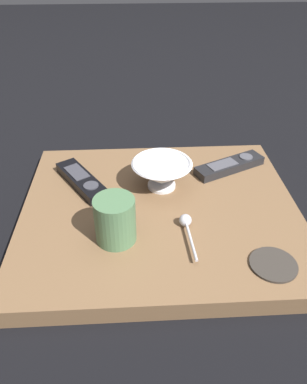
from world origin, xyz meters
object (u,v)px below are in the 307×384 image
(tv_remote_near, at_px, (82,180))
(drink_coaster, at_px, (273,264))
(coffee_mug, at_px, (115,220))
(tv_remote_far, at_px, (230,166))
(cereal_bowl, at_px, (162,173))
(teaspoon, at_px, (186,223))

(tv_remote_near, xyz_separation_m, drink_coaster, (0.40, -0.30, -0.01))
(coffee_mug, bearing_deg, tv_remote_far, 40.63)
(cereal_bowl, xyz_separation_m, teaspoon, (0.04, -0.16, -0.03))
(tv_remote_far, bearing_deg, cereal_bowl, -159.40)
(cereal_bowl, relative_size, teaspoon, 1.11)
(coffee_mug, relative_size, teaspoon, 0.75)
(cereal_bowl, xyz_separation_m, tv_remote_near, (-0.20, 0.02, -0.03))
(cereal_bowl, height_order, drink_coaster, cereal_bowl)
(teaspoon, relative_size, drink_coaster, 1.45)
(coffee_mug, distance_m, teaspoon, 0.16)
(coffee_mug, height_order, tv_remote_near, coffee_mug)
(cereal_bowl, height_order, tv_remote_far, cereal_bowl)
(teaspoon, bearing_deg, tv_remote_near, 143.30)
(teaspoon, xyz_separation_m, tv_remote_near, (-0.24, 0.18, -0.00))
(cereal_bowl, relative_size, tv_remote_far, 0.74)
(cereal_bowl, bearing_deg, drink_coaster, -54.70)
(tv_remote_near, bearing_deg, cereal_bowl, -5.70)
(coffee_mug, height_order, drink_coaster, coffee_mug)
(tv_remote_near, bearing_deg, coffee_mug, -65.66)
(coffee_mug, bearing_deg, drink_coaster, -17.08)
(tv_remote_near, relative_size, tv_remote_far, 0.93)
(cereal_bowl, height_order, coffee_mug, coffee_mug)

